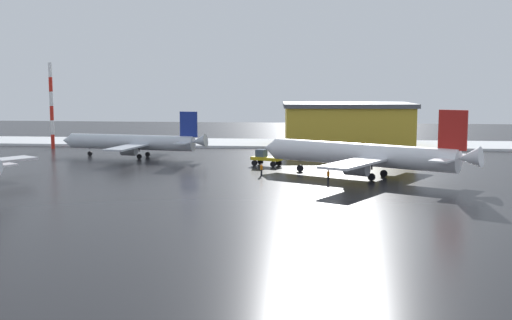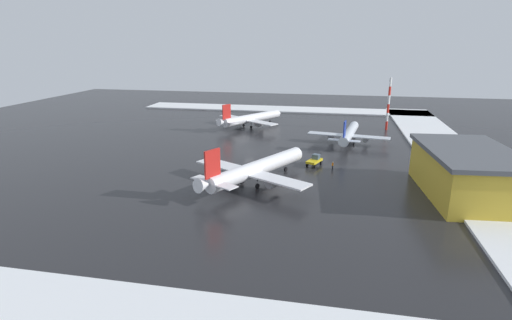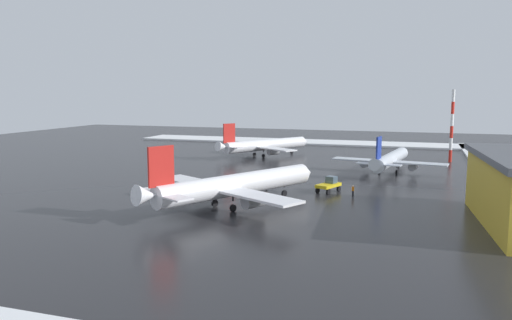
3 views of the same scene
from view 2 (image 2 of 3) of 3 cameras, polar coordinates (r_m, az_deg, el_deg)
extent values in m
plane|color=#232326|center=(102.74, -1.00, 1.15)|extent=(240.00, 240.00, 0.00)
cube|color=white|center=(104.62, 26.85, -0.26)|extent=(152.00, 16.00, 0.48)
cube|color=white|center=(167.33, 3.87, 7.25)|extent=(14.00, 116.00, 0.48)
cylinder|color=white|center=(79.61, 0.34, -1.12)|extent=(25.13, 15.58, 3.06)
cone|color=white|center=(90.86, 6.18, 1.04)|extent=(3.28, 3.58, 2.90)
cone|color=white|center=(69.30, -7.44, -3.54)|extent=(4.06, 3.82, 2.97)
cube|color=white|center=(82.50, -4.81, -0.73)|extent=(9.06, 12.15, 0.32)
cylinder|color=gray|center=(81.89, -3.67, -1.50)|extent=(3.54, 3.04, 1.80)
cube|color=white|center=(73.40, 3.45, -2.93)|extent=(9.06, 12.15, 0.32)
cylinder|color=gray|center=(75.05, 2.54, -3.20)|extent=(3.54, 3.04, 1.80)
cube|color=red|center=(69.64, -6.24, -0.51)|extent=(3.31, 2.00, 5.03)
cube|color=white|center=(72.72, -7.54, -2.72)|extent=(4.12, 4.91, 0.22)
cube|color=white|center=(69.06, -4.48, -3.68)|extent=(4.12, 4.91, 0.22)
cylinder|color=black|center=(87.18, 4.28, -0.51)|extent=(0.22, 0.22, 0.63)
cylinder|color=black|center=(87.57, 4.26, -1.32)|extent=(1.02, 0.75, 0.99)
cylinder|color=black|center=(79.32, -2.00, -2.22)|extent=(0.22, 0.22, 0.63)
cylinder|color=black|center=(79.75, -1.99, -3.11)|extent=(1.02, 0.75, 0.99)
cylinder|color=black|center=(76.88, 0.20, -2.83)|extent=(0.22, 0.22, 0.63)
cylinder|color=black|center=(77.32, 0.20, -3.75)|extent=(1.02, 0.75, 0.99)
cylinder|color=white|center=(133.25, -0.49, 6.01)|extent=(21.91, 15.79, 2.77)
cone|color=white|center=(142.71, 3.30, 6.70)|extent=(3.08, 3.27, 2.63)
cone|color=white|center=(124.27, -4.88, 5.40)|extent=(3.73, 3.57, 2.69)
cube|color=white|center=(136.41, -3.21, 6.13)|extent=(8.83, 10.81, 0.29)
cylinder|color=gray|center=(135.65, -2.61, 5.73)|extent=(3.21, 2.89, 1.63)
cube|color=white|center=(126.99, 0.86, 5.37)|extent=(8.83, 10.81, 0.29)
cylinder|color=gray|center=(128.55, 0.46, 5.14)|extent=(3.21, 2.89, 1.63)
cube|color=red|center=(124.97, -4.23, 6.89)|extent=(2.88, 2.04, 4.56)
cube|color=white|center=(127.47, -4.87, 5.61)|extent=(3.92, 4.43, 0.20)
cube|color=white|center=(123.86, -3.39, 5.32)|extent=(3.92, 4.43, 0.20)
cylinder|color=black|center=(139.54, 2.02, 5.97)|extent=(0.20, 0.20, 0.57)
cylinder|color=black|center=(139.76, 2.01, 5.50)|extent=(0.90, 0.73, 0.90)
cylinder|color=black|center=(133.07, -1.78, 5.45)|extent=(0.20, 0.20, 0.57)
cylinder|color=black|center=(133.30, -1.78, 4.95)|extent=(0.90, 0.73, 0.90)
cylinder|color=black|center=(130.54, -0.69, 5.24)|extent=(0.20, 0.20, 0.57)
cylinder|color=black|center=(130.78, -0.69, 4.73)|extent=(0.90, 0.73, 0.90)
cylinder|color=silver|center=(115.10, 13.19, 3.76)|extent=(22.80, 6.09, 2.57)
cone|color=silver|center=(127.01, 13.92, 4.90)|extent=(2.17, 2.69, 2.44)
cone|color=silver|center=(103.02, 12.31, 2.59)|extent=(3.01, 2.58, 2.50)
cube|color=silver|center=(113.84, 9.94, 3.70)|extent=(4.82, 10.22, 0.27)
cylinder|color=gray|center=(114.13, 10.70, 3.30)|extent=(2.77, 1.89, 1.51)
cube|color=silver|center=(112.40, 16.17, 3.12)|extent=(4.82, 10.22, 0.27)
cylinder|color=gray|center=(113.04, 15.39, 2.86)|extent=(2.77, 1.89, 1.51)
cube|color=navy|center=(104.15, 12.55, 4.31)|extent=(3.03, 0.74, 4.23)
cube|color=silver|center=(105.25, 11.24, 2.87)|extent=(2.51, 3.89, 0.18)
cube|color=silver|center=(104.69, 13.69, 2.64)|extent=(2.51, 3.89, 0.18)
cylinder|color=black|center=(123.05, 13.64, 4.01)|extent=(0.18, 0.18, 0.53)
cylinder|color=black|center=(123.28, 13.61, 3.51)|extent=(0.86, 0.39, 0.83)
cylinder|color=black|center=(113.36, 12.17, 3.05)|extent=(0.18, 0.18, 0.53)
cylinder|color=black|center=(113.62, 12.14, 2.51)|extent=(0.86, 0.39, 0.83)
cylinder|color=black|center=(112.98, 13.84, 2.89)|extent=(0.18, 0.18, 0.53)
cylinder|color=black|center=(113.23, 13.80, 2.35)|extent=(0.86, 0.39, 0.83)
cube|color=gold|center=(92.08, 8.32, -0.12)|extent=(5.09, 3.75, 0.50)
cube|color=#3F5160|center=(92.67, 8.58, 0.49)|extent=(1.86, 1.91, 1.10)
cylinder|color=black|center=(94.08, 8.17, -0.20)|extent=(0.95, 0.63, 0.90)
cylinder|color=black|center=(93.31, 9.27, -0.39)|extent=(0.95, 0.63, 0.90)
cylinder|color=black|center=(91.28, 7.32, -0.69)|extent=(0.95, 0.63, 0.90)
cylinder|color=black|center=(90.50, 8.44, -0.89)|extent=(0.95, 0.63, 0.90)
cylinder|color=black|center=(90.37, 10.84, -1.05)|extent=(0.16, 0.16, 0.85)
cylinder|color=black|center=(90.53, 10.91, -1.02)|extent=(0.16, 0.16, 0.85)
cylinder|color=orange|center=(90.23, 10.90, -0.59)|extent=(0.36, 0.36, 0.62)
sphere|color=tan|center=(90.11, 10.91, -0.33)|extent=(0.24, 0.24, 0.24)
cylinder|color=black|center=(85.55, -2.61, -1.78)|extent=(0.16, 0.16, 0.85)
cylinder|color=black|center=(85.42, -2.52, -1.81)|extent=(0.16, 0.16, 0.85)
cylinder|color=orange|center=(85.26, -2.57, -1.32)|extent=(0.36, 0.36, 0.62)
sphere|color=tan|center=(85.12, -2.57, -1.05)|extent=(0.24, 0.24, 0.24)
cylinder|color=black|center=(93.14, 1.86, -0.22)|extent=(0.16, 0.16, 0.85)
cylinder|color=black|center=(93.05, 1.97, -0.24)|extent=(0.16, 0.16, 0.85)
cylinder|color=orange|center=(92.88, 1.92, 0.20)|extent=(0.36, 0.36, 0.62)
sphere|color=tan|center=(92.76, 1.92, 0.46)|extent=(0.24, 0.24, 0.24)
cylinder|color=red|center=(135.28, 18.13, 4.71)|extent=(0.70, 0.70, 2.76)
cylinder|color=white|center=(134.77, 18.24, 5.86)|extent=(0.70, 0.70, 2.76)
cylinder|color=red|center=(134.32, 18.34, 7.01)|extent=(0.70, 0.70, 2.76)
cylinder|color=white|center=(133.93, 18.45, 8.17)|extent=(0.70, 0.70, 2.76)
cylinder|color=red|center=(133.59, 18.56, 9.34)|extent=(0.70, 0.70, 2.76)
cylinder|color=white|center=(133.31, 18.67, 10.51)|extent=(0.70, 0.70, 2.76)
cube|color=gold|center=(82.22, 27.94, -1.92)|extent=(25.07, 15.92, 8.00)
cube|color=#4C4F54|center=(81.07, 28.36, 1.03)|extent=(26.15, 17.00, 0.80)
camera|label=1|loc=(129.87, -40.96, 6.28)|focal=45.00mm
camera|label=3|loc=(17.68, 47.53, -29.25)|focal=35.00mm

